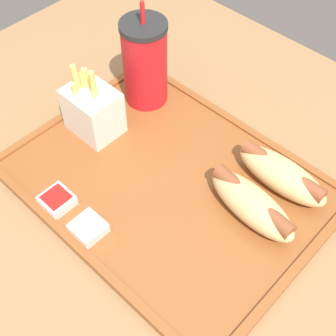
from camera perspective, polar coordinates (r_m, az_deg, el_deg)
name	(u,v)px	position (r m, az deg, el deg)	size (l,w,h in m)	color
dining_table	(166,306)	(0.98, -0.24, -16.43)	(1.05, 0.90, 0.71)	olive
food_tray	(168,183)	(0.69, 0.00, -1.81)	(0.44, 0.33, 0.01)	brown
soda_cup	(145,63)	(0.76, -2.83, 12.70)	(0.07, 0.07, 0.18)	red
hot_dog_far	(282,174)	(0.68, 13.69, -0.75)	(0.14, 0.05, 0.04)	#DBB270
hot_dog_near	(252,204)	(0.64, 10.18, -4.33)	(0.15, 0.07, 0.04)	#DBB270
fries_carton	(93,110)	(0.73, -9.19, 7.03)	(0.08, 0.06, 0.12)	silver
sauce_cup_mayo	(88,228)	(0.64, -9.70, -7.21)	(0.04, 0.04, 0.02)	silver
sauce_cup_ketchup	(57,200)	(0.67, -13.37, -3.85)	(0.04, 0.04, 0.02)	silver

